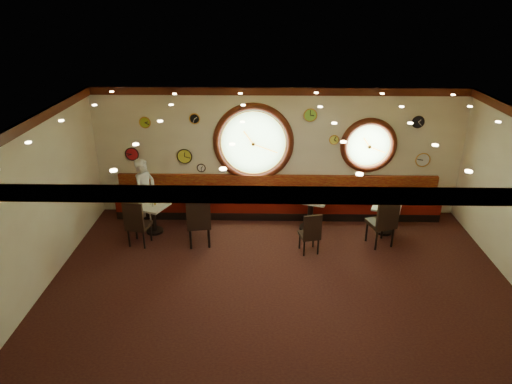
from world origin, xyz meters
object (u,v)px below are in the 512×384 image
(table_c, at_px, (311,209))
(table_d, at_px, (386,216))
(chair_b, at_px, (199,218))
(chair_c, at_px, (311,231))
(condiment_b_pepper, at_px, (197,191))
(condiment_b_salt, at_px, (192,190))
(condiment_b_bottle, at_px, (204,188))
(condiment_a_bottle, at_px, (155,202))
(table_a, at_px, (153,215))
(condiment_c_salt, at_px, (308,193))
(waiter, at_px, (146,194))
(condiment_d_salt, at_px, (382,203))
(chair_d, at_px, (385,218))
(condiment_d_bottle, at_px, (391,202))
(condiment_a_pepper, at_px, (152,205))
(condiment_d_pepper, at_px, (388,205))
(chair_a, at_px, (136,221))
(condiment_a_salt, at_px, (150,203))
(condiment_c_bottle, at_px, (318,192))
(condiment_c_pepper, at_px, (315,195))
(table_b, at_px, (199,205))

(table_c, distance_m, table_d, 1.75)
(chair_b, distance_m, chair_c, 2.44)
(condiment_b_pepper, bearing_deg, condiment_b_salt, 163.58)
(table_d, distance_m, condiment_b_bottle, 4.32)
(condiment_a_bottle, bearing_deg, table_a, -153.37)
(condiment_c_salt, distance_m, waiter, 3.81)
(table_c, height_order, condiment_d_salt, table_c)
(table_c, bearing_deg, chair_d, -26.68)
(condiment_d_salt, distance_m, condiment_b_bottle, 4.19)
(condiment_d_bottle, distance_m, waiter, 5.75)
(table_d, bearing_deg, table_c, 176.27)
(condiment_a_pepper, bearing_deg, table_a, 107.62)
(condiment_b_bottle, bearing_deg, chair_d, -13.72)
(condiment_d_pepper, bearing_deg, chair_b, -170.67)
(table_d, height_order, chair_a, chair_a)
(condiment_a_salt, height_order, condiment_a_bottle, condiment_a_bottle)
(condiment_a_pepper, distance_m, condiment_b_bottle, 1.24)
(table_d, distance_m, condiment_c_salt, 1.90)
(table_c, height_order, table_d, table_c)
(condiment_d_salt, distance_m, condiment_b_pepper, 4.33)
(condiment_b_salt, relative_size, condiment_c_salt, 1.21)
(condiment_c_bottle, relative_size, waiter, 0.09)
(table_c, distance_m, condiment_d_salt, 1.65)
(condiment_d_pepper, distance_m, condiment_d_bottle, 0.14)
(chair_c, height_order, condiment_a_bottle, chair_c)
(table_c, relative_size, condiment_d_salt, 10.98)
(condiment_d_pepper, bearing_deg, condiment_a_pepper, -178.62)
(condiment_a_salt, distance_m, condiment_c_pepper, 3.82)
(condiment_b_salt, height_order, condiment_c_bottle, condiment_c_bottle)
(chair_d, height_order, condiment_d_bottle, chair_d)
(table_b, distance_m, condiment_c_bottle, 2.83)
(condiment_b_pepper, relative_size, waiter, 0.05)
(chair_b, relative_size, chair_c, 1.28)
(table_a, bearing_deg, condiment_c_bottle, 4.04)
(condiment_d_bottle, bearing_deg, condiment_b_bottle, 176.42)
(condiment_c_salt, distance_m, condiment_d_salt, 1.73)
(condiment_d_bottle, bearing_deg, waiter, 178.77)
(chair_b, bearing_deg, condiment_c_salt, 12.00)
(table_b, xyz_separation_m, waiter, (-1.24, -0.07, 0.32))
(condiment_a_bottle, relative_size, condiment_b_bottle, 0.89)
(table_c, xyz_separation_m, chair_c, (-0.09, -1.10, 0.00))
(condiment_a_salt, xyz_separation_m, condiment_a_bottle, (0.11, -0.01, 0.03))
(condiment_b_bottle, bearing_deg, condiment_a_salt, -161.74)
(condiment_b_pepper, bearing_deg, chair_c, -26.02)
(table_b, xyz_separation_m, condiment_d_salt, (4.29, -0.19, 0.19))
(chair_b, bearing_deg, condiment_c_bottle, 9.46)
(table_a, xyz_separation_m, table_b, (1.03, 0.35, 0.10))
(table_b, bearing_deg, table_d, -3.35)
(chair_b, xyz_separation_m, chair_c, (2.43, -0.26, -0.15))
(chair_a, distance_m, waiter, 0.96)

